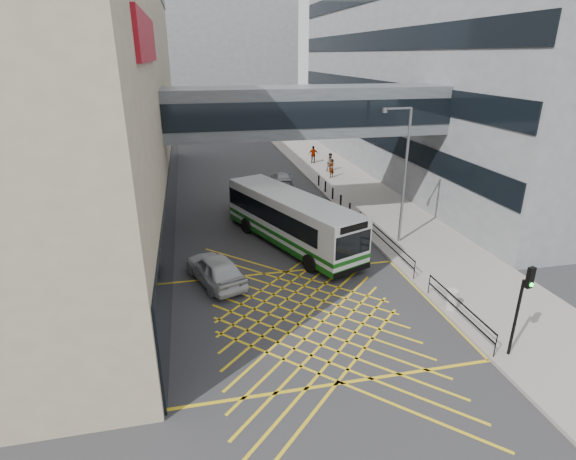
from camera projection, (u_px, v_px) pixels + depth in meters
ground at (307, 316)px, 20.00m from camera, size 120.00×120.00×0.00m
building_right at (488, 64)px, 42.94m from camera, size 24.09×44.00×20.00m
building_far at (200, 67)px, 70.89m from camera, size 28.00×16.00×18.00m
skybridge at (307, 111)px, 28.77m from camera, size 20.00×4.10×3.00m
pavement at (370, 201)px, 35.40m from camera, size 6.00×54.00×0.16m
box_junction at (307, 316)px, 20.00m from camera, size 12.00×9.00×0.01m
bus at (290, 218)px, 27.02m from camera, size 6.54×11.26×3.12m
car_white at (215, 268)px, 22.70m from camera, size 3.56×5.29×1.56m
car_dark at (244, 202)px, 33.16m from camera, size 2.59×4.88×1.45m
car_silver at (282, 178)px, 39.87m from camera, size 1.95×4.09×1.24m
traffic_light at (523, 299)px, 16.25m from camera, size 0.30×0.45×3.77m
street_lamp at (403, 169)px, 25.93m from camera, size 1.82×0.30×8.02m
litter_bin at (452, 299)px, 20.17m from camera, size 0.53×0.53×0.91m
kerb_railings at (417, 268)px, 22.52m from camera, size 0.05×12.54×1.00m
bollards at (337, 197)px, 34.66m from camera, size 0.14×10.14×0.90m
pedestrian_a at (331, 168)px, 41.60m from camera, size 0.85×0.78×1.75m
pedestrian_b at (331, 162)px, 43.92m from camera, size 0.98×0.76×1.76m
pedestrian_c at (313, 154)px, 47.25m from camera, size 1.10×0.60×1.79m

